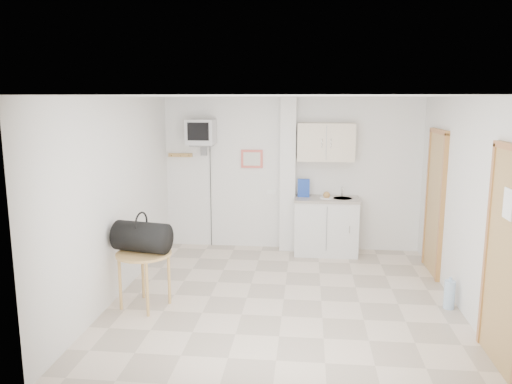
# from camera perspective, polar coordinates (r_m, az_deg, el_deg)

# --- Properties ---
(ground) EXTENTS (4.50, 4.50, 0.00)m
(ground) POSITION_cam_1_polar(r_m,az_deg,el_deg) (6.40, 3.19, -12.14)
(ground) COLOR beige
(ground) RESTS_ON ground
(room_envelope) EXTENTS (4.24, 4.54, 2.55)m
(room_envelope) POSITION_cam_1_polar(r_m,az_deg,el_deg) (6.06, 5.65, 1.68)
(room_envelope) COLOR white
(room_envelope) RESTS_ON ground
(kitchenette) EXTENTS (1.03, 0.58, 2.10)m
(kitchenette) POSITION_cam_1_polar(r_m,az_deg,el_deg) (8.08, 8.00, -1.43)
(kitchenette) COLOR silver
(kitchenette) RESTS_ON ground
(crt_television) EXTENTS (0.44, 0.45, 2.15)m
(crt_television) POSITION_cam_1_polar(r_m,az_deg,el_deg) (8.12, -6.30, 6.74)
(crt_television) COLOR slate
(crt_television) RESTS_ON ground
(round_table) EXTENTS (0.66, 0.66, 0.68)m
(round_table) POSITION_cam_1_polar(r_m,az_deg,el_deg) (6.13, -12.68, -7.53)
(round_table) COLOR #B5894A
(round_table) RESTS_ON ground
(duffel_bag) EXTENTS (0.72, 0.49, 0.49)m
(duffel_bag) POSITION_cam_1_polar(r_m,az_deg,el_deg) (6.10, -12.91, -4.99)
(duffel_bag) COLOR black
(duffel_bag) RESTS_ON round_table
(water_bottle) EXTENTS (0.13, 0.13, 0.39)m
(water_bottle) POSITION_cam_1_polar(r_m,az_deg,el_deg) (6.50, 21.23, -10.86)
(water_bottle) COLOR #A1BEDC
(water_bottle) RESTS_ON ground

